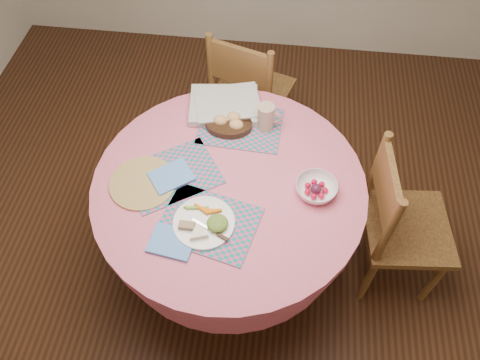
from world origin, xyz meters
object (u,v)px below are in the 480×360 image
object	(u,v)px
dining_table	(230,207)
bread_bowl	(229,123)
latte_mug	(266,117)
fruit_bowl	(316,189)
chair_back	(249,92)
wicker_trivet	(143,183)
dinner_plate	(205,223)
chair_right	(399,223)

from	to	relation	value
dining_table	bread_bowl	world-z (taller)	bread_bowl
latte_mug	fruit_bowl	xyz separation A→B (m)	(0.25, -0.36, -0.05)
bread_bowl	latte_mug	size ratio (longest dim) A/B	1.67
chair_back	wicker_trivet	bearing A→B (deg)	86.04
wicker_trivet	bread_bowl	xyz separation A→B (m)	(0.34, 0.39, 0.03)
chair_back	dinner_plate	distance (m)	1.15
dining_table	latte_mug	xyz separation A→B (m)	(0.13, 0.36, 0.27)
dining_table	chair_back	world-z (taller)	chair_back
dinner_plate	latte_mug	size ratio (longest dim) A/B	1.89
dining_table	dinner_plate	bearing A→B (deg)	-106.12
chair_right	wicker_trivet	distance (m)	1.24
dinner_plate	bread_bowl	size ratio (longest dim) A/B	1.13
dinner_plate	latte_mug	xyz separation A→B (m)	(0.20, 0.59, 0.05)
chair_right	latte_mug	bearing A→B (deg)	60.75
dinner_plate	latte_mug	world-z (taller)	latte_mug
chair_back	latte_mug	bearing A→B (deg)	122.73
latte_mug	fruit_bowl	size ratio (longest dim) A/B	0.63
dinner_plate	chair_back	bearing A→B (deg)	86.83
chair_back	wicker_trivet	size ratio (longest dim) A/B	3.11
dinner_plate	bread_bowl	xyz separation A→B (m)	(0.02, 0.57, 0.01)
bread_bowl	fruit_bowl	distance (m)	0.55
chair_back	bread_bowl	bearing A→B (deg)	103.88
chair_right	wicker_trivet	bearing A→B (deg)	89.39
chair_back	chair_right	bearing A→B (deg)	152.95
bread_bowl	dining_table	bearing A→B (deg)	-82.32
chair_back	dinner_plate	size ratio (longest dim) A/B	3.58
dining_table	dinner_plate	distance (m)	0.32
chair_right	latte_mug	distance (m)	0.83
chair_right	dinner_plate	bearing A→B (deg)	102.13
chair_back	bread_bowl	xyz separation A→B (m)	(-0.04, -0.55, 0.30)
fruit_bowl	latte_mug	bearing A→B (deg)	125.15
dinner_plate	fruit_bowl	xyz separation A→B (m)	(0.45, 0.23, 0.01)
latte_mug	chair_back	bearing A→B (deg)	104.71
dinner_plate	fruit_bowl	distance (m)	0.51
dining_table	wicker_trivet	size ratio (longest dim) A/B	4.13
latte_mug	fruit_bowl	distance (m)	0.44
wicker_trivet	fruit_bowl	size ratio (longest dim) A/B	1.37
chair_back	wicker_trivet	world-z (taller)	chair_back
chair_right	fruit_bowl	xyz separation A→B (m)	(-0.44, -0.05, 0.29)
dining_table	fruit_bowl	bearing A→B (deg)	-0.76
dining_table	chair_right	world-z (taller)	chair_right
chair_back	wicker_trivet	distance (m)	1.04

